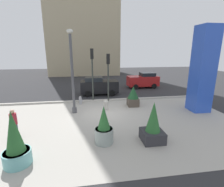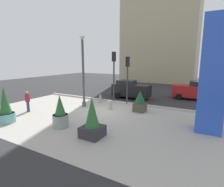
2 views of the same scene
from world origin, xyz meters
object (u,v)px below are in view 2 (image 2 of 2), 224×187
art_pillar_blue (213,76)px  traffic_light_corner (127,72)px  potted_plant_near_right (60,114)px  pedestrian_on_sidewalk (28,100)px  lamp_post (83,73)px  potted_plant_mid_plaza (92,121)px  potted_plant_by_pillar (140,101)px  potted_plant_near_left (5,108)px  car_passing_lane (131,89)px  traffic_light_far_side (114,69)px  concrete_bollard (110,105)px  car_intersection (193,90)px  fire_hydrant (100,98)px

art_pillar_blue → traffic_light_corner: (-6.78, 3.60, -0.27)m
potted_plant_near_right → pedestrian_on_sidewalk: (-4.74, 1.18, 0.10)m
art_pillar_blue → lamp_post: bearing=174.5°
potted_plant_mid_plaza → potted_plant_by_pillar: bearing=84.6°
potted_plant_by_pillar → potted_plant_mid_plaza: (-0.55, -5.76, 0.02)m
potted_plant_near_left → traffic_light_corner: (4.93, 8.44, 1.98)m
traffic_light_corner → car_passing_lane: size_ratio=1.09×
lamp_post → potted_plant_by_pillar: lamp_post is taller
potted_plant_mid_plaza → traffic_light_far_side: (-2.81, 7.57, 2.35)m
art_pillar_blue → concrete_bollard: (-7.28, 1.22, -2.86)m
potted_plant_near_left → traffic_light_corner: 9.97m
potted_plant_by_pillar → car_intersection: car_intersection is taller
fire_hydrant → pedestrian_on_sidewalk: 6.47m
art_pillar_blue → potted_plant_near_left: 12.87m
car_passing_lane → pedestrian_on_sidewalk: 10.08m
lamp_post → traffic_light_far_side: 3.13m
art_pillar_blue → fire_hydrant: size_ratio=8.62×
potted_plant_near_right → potted_plant_by_pillar: bearing=60.9°
lamp_post → car_intersection: 11.53m
potted_plant_near_right → concrete_bollard: (0.66, 4.93, -0.44)m
car_passing_lane → pedestrian_on_sidewalk: (-5.19, -8.65, -0.05)m
potted_plant_mid_plaza → traffic_light_far_side: bearing=110.3°
potted_plant_near_right → potted_plant_mid_plaza: (2.53, -0.22, 0.08)m
lamp_post → potted_plant_near_left: bearing=-108.6°
lamp_post → potted_plant_mid_plaza: 6.85m
potted_plant_mid_plaza → concrete_bollard: bearing=110.0°
art_pillar_blue → pedestrian_on_sidewalk: 13.13m
potted_plant_near_right → car_intersection: bearing=63.0°
traffic_light_far_side → lamp_post: bearing=-119.8°
lamp_post → potted_plant_near_left: size_ratio=2.52×
pedestrian_on_sidewalk → art_pillar_blue: bearing=11.3°
traffic_light_corner → car_intersection: traffic_light_corner is taller
car_intersection → pedestrian_on_sidewalk: (-11.12, -11.32, -0.04)m
lamp_post → traffic_light_far_side: lamp_post is taller
concrete_bollard → car_intersection: (5.72, 7.57, 0.59)m
concrete_bollard → car_passing_lane: (-0.21, 4.90, 0.60)m
potted_plant_near_left → car_passing_lane: 11.74m
potted_plant_mid_plaza → concrete_bollard: (-1.87, 5.15, -0.52)m
concrete_bollard → pedestrian_on_sidewalk: pedestrian_on_sidewalk is taller
potted_plant_by_pillar → concrete_bollard: (-2.42, -0.60, -0.50)m
art_pillar_blue → fire_hydrant: (-9.37, 3.00, -2.86)m
traffic_light_far_side → potted_plant_by_pillar: bearing=-28.4°
potted_plant_near_right → traffic_light_corner: 7.70m
concrete_bollard → lamp_post: bearing=-173.4°
concrete_bollard → car_intersection: 9.51m
potted_plant_by_pillar → potted_plant_mid_plaza: bearing=-95.4°
lamp_post → potted_plant_near_right: lamp_post is taller
art_pillar_blue → car_intersection: 9.22m
potted_plant_near_left → potted_plant_by_pillar: 9.56m
lamp_post → potted_plant_near_left: lamp_post is taller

